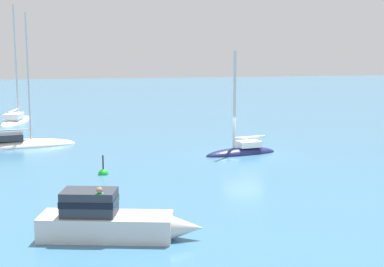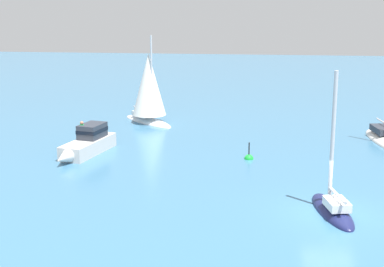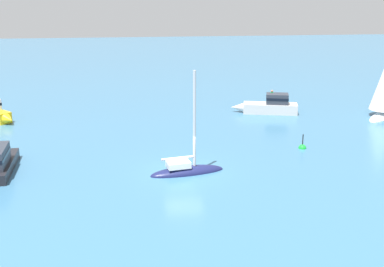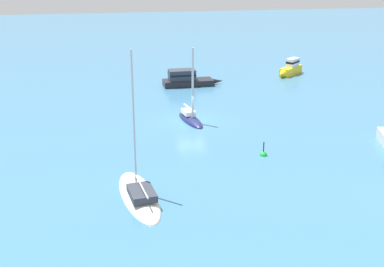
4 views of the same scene
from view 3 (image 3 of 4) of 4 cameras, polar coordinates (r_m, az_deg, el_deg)
ground_plane at (r=35.61m, az=-0.84°, el=-4.17°), size 160.00×160.00×0.00m
sloop at (r=35.46m, az=-0.58°, el=-3.94°), size 2.38×5.22×7.31m
cabin_cruiser_2 at (r=51.05m, az=8.25°, el=2.98°), size 2.69×6.39×2.14m
channel_buoy at (r=41.28m, az=11.72°, el=-1.53°), size 0.60×0.60×1.40m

